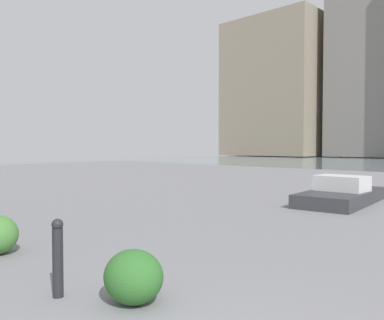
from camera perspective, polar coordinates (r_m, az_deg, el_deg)
name	(u,v)px	position (r m, az deg, el deg)	size (l,w,h in m)	color
building_annex	(379,56)	(73.43, 25.40, 13.39)	(12.80, 13.23, 32.83)	gray
building_highrise	(281,90)	(77.28, 12.77, 9.90)	(17.66, 15.51, 24.72)	gray
bollard_near	(58,256)	(4.83, -18.86, -13.07)	(0.13, 0.13, 0.89)	#232328
shrub_wide	(134,277)	(4.51, -8.47, -16.36)	(0.69, 0.62, 0.59)	#2D6628
boat	(341,196)	(12.66, 20.80, -4.92)	(1.98, 4.06, 0.95)	#333338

